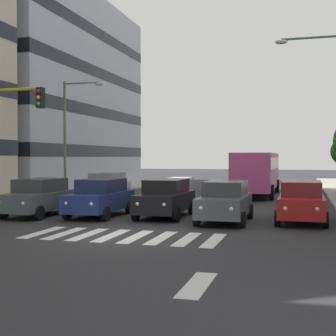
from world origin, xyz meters
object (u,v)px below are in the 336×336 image
object	(u,v)px
car_1	(225,201)
car_row2_0	(106,186)
car_3	(100,197)
bus_behind_traffic	(257,169)
car_4	(39,197)
street_lamp_right	(71,128)
car_2	(166,198)
car_0	(301,201)

from	to	relation	value
car_1	car_row2_0	xyz separation A→B (m)	(8.90, -8.30, 0.00)
car_3	bus_behind_traffic	size ratio (longest dim) A/B	0.42
car_3	car_row2_0	distance (m)	8.52
car_1	car_3	xyz separation A→B (m)	(5.83, -0.35, 0.00)
car_4	bus_behind_traffic	size ratio (longest dim) A/B	0.42
bus_behind_traffic	street_lamp_right	distance (m)	13.43
car_1	bus_behind_traffic	distance (m)	14.61
car_1	car_row2_0	distance (m)	12.17
car_4	bus_behind_traffic	xyz separation A→B (m)	(-8.69, -14.75, 0.97)
car_2	car_row2_0	size ratio (longest dim) A/B	1.00
car_3	car_4	size ratio (longest dim) A/B	1.00
car_row2_0	street_lamp_right	xyz separation A→B (m)	(1.68, 1.56, 3.65)
car_0	car_4	distance (m)	11.82
car_0	car_1	xyz separation A→B (m)	(3.09, 0.79, 0.00)
car_0	car_3	distance (m)	8.93
car_1	car_2	xyz separation A→B (m)	(2.87, -0.91, 0.00)
car_3	car_row2_0	xyz separation A→B (m)	(3.07, -7.95, 0.00)
car_0	car_row2_0	distance (m)	14.14
car_3	car_4	distance (m)	2.91
car_1	street_lamp_right	world-z (taller)	street_lamp_right
car_3	car_1	bearing A→B (deg)	176.55
car_0	car_4	xyz separation A→B (m)	(11.78, 0.97, 0.00)
car_row2_0	bus_behind_traffic	bearing A→B (deg)	-144.82
car_2	car_3	bearing A→B (deg)	10.75
car_3	car_row2_0	world-z (taller)	same
car_1	car_4	bearing A→B (deg)	1.16
car_1	bus_behind_traffic	world-z (taller)	bus_behind_traffic
car_0	bus_behind_traffic	bearing A→B (deg)	-77.38
car_0	car_4	size ratio (longest dim) A/B	1.00
car_1	car_2	world-z (taller)	same
car_0	car_1	bearing A→B (deg)	14.42
car_0	car_3	size ratio (longest dim) A/B	1.00
car_1	car_row2_0	bearing A→B (deg)	-43.03
bus_behind_traffic	car_0	bearing A→B (deg)	102.62
car_1	car_3	size ratio (longest dim) A/B	1.00
car_4	car_row2_0	bearing A→B (deg)	-88.63
street_lamp_right	bus_behind_traffic	bearing A→B (deg)	-143.46
car_0	car_1	size ratio (longest dim) A/B	1.00
bus_behind_traffic	street_lamp_right	size ratio (longest dim) A/B	1.45
car_3	street_lamp_right	bearing A→B (deg)	-53.40
street_lamp_right	car_3	bearing A→B (deg)	126.60
car_row2_0	bus_behind_traffic	distance (m)	10.93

